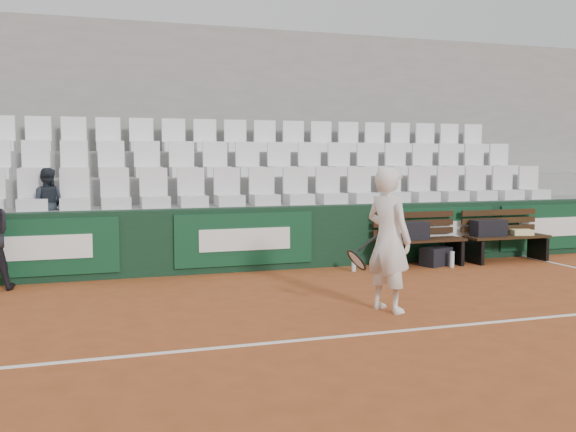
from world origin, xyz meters
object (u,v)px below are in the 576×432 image
at_px(sports_bag_right, 489,228).
at_px(tennis_player, 388,240).
at_px(water_bottle_near, 354,263).
at_px(spectator_c, 46,174).
at_px(sports_bag_ground, 436,256).
at_px(bench_left, 420,252).
at_px(sports_bag_left, 408,231).
at_px(bench_right, 507,248).
at_px(water_bottle_far, 452,259).

distance_m(sports_bag_right, tennis_player, 4.20).
xyz_separation_m(water_bottle_near, spectator_c, (-4.55, 1.13, 1.42)).
height_order(sports_bag_ground, water_bottle_near, sports_bag_ground).
xyz_separation_m(bench_left, sports_bag_left, (-0.25, -0.01, 0.37)).
bearing_deg(tennis_player, sports_bag_ground, 49.66).
bearing_deg(sports_bag_ground, bench_right, 0.10).
relative_size(bench_right, sports_bag_left, 2.24).
xyz_separation_m(bench_left, tennis_player, (-1.95, -2.65, 0.62)).
bearing_deg(tennis_player, bench_right, 35.87).
xyz_separation_m(sports_bag_ground, spectator_c, (-6.07, 1.06, 1.39)).
height_order(tennis_player, spectator_c, spectator_c).
bearing_deg(sports_bag_right, water_bottle_far, -162.49).
bearing_deg(water_bottle_far, sports_bag_right, 17.51).
distance_m(bench_left, sports_bag_ground, 0.27).
bearing_deg(water_bottle_near, water_bottle_far, -5.32).
bearing_deg(water_bottle_near, spectator_c, 166.05).
bearing_deg(sports_bag_right, spectator_c, 171.93).
xyz_separation_m(sports_bag_left, water_bottle_far, (0.67, -0.28, -0.46)).
xyz_separation_m(water_bottle_far, tennis_player, (-2.37, -2.37, 0.71)).
relative_size(bench_right, sports_bag_ground, 2.99).
xyz_separation_m(sports_bag_right, sports_bag_ground, (-1.04, -0.05, -0.43)).
relative_size(bench_right, sports_bag_right, 2.55).
bearing_deg(water_bottle_near, sports_bag_right, 2.72).
height_order(bench_left, sports_bag_ground, bench_left).
relative_size(water_bottle_far, tennis_player, 0.16).
xyz_separation_m(sports_bag_left, water_bottle_near, (-1.01, -0.12, -0.47)).
height_order(bench_left, sports_bag_right, sports_bag_right).
relative_size(bench_right, water_bottle_near, 5.97).
bearing_deg(sports_bag_right, sports_bag_ground, -177.42).
xyz_separation_m(bench_right, sports_bag_left, (-1.90, 0.04, 0.37)).
height_order(bench_left, water_bottle_far, bench_left).
height_order(sports_bag_right, water_bottle_near, sports_bag_right).
distance_m(bench_left, spectator_c, 6.04).
xyz_separation_m(sports_bag_left, sports_bag_ground, (0.51, -0.05, -0.44)).
bearing_deg(sports_bag_ground, tennis_player, -130.34).
bearing_deg(sports_bag_left, bench_left, 1.51).
height_order(sports_bag_ground, spectator_c, spectator_c).
bearing_deg(water_bottle_far, spectator_c, 168.33).
bearing_deg(bench_right, water_bottle_near, -178.48).
relative_size(sports_bag_right, water_bottle_far, 2.23).
bearing_deg(sports_bag_right, bench_right, -7.36).
height_order(bench_left, tennis_player, tennis_player).
bearing_deg(tennis_player, bench_left, 53.71).
xyz_separation_m(sports_bag_left, sports_bag_right, (1.55, 0.00, -0.01)).
relative_size(sports_bag_ground, water_bottle_near, 2.00).
bearing_deg(water_bottle_near, bench_right, 1.52).
bearing_deg(sports_bag_ground, water_bottle_near, -177.18).
relative_size(bench_right, water_bottle_far, 5.68).
xyz_separation_m(bench_right, sports_bag_ground, (-1.39, -0.00, -0.07)).
height_order(sports_bag_ground, tennis_player, tennis_player).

